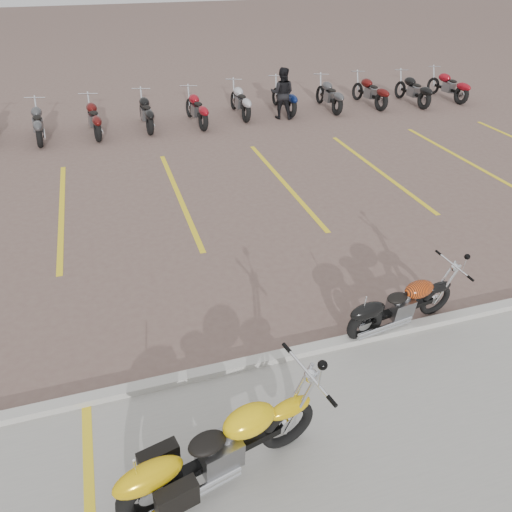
% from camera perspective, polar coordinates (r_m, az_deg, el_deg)
% --- Properties ---
extents(ground, '(100.00, 100.00, 0.00)m').
position_cam_1_polar(ground, '(8.88, -4.32, -3.74)').
color(ground, '#6E584E').
rests_on(ground, ground).
extents(curb, '(60.00, 0.18, 0.12)m').
position_cam_1_polar(curb, '(7.36, -0.53, -12.13)').
color(curb, '#ADAAA3').
rests_on(curb, ground).
extents(parking_stripes, '(38.00, 5.50, 0.01)m').
position_cam_1_polar(parking_stripes, '(12.30, -8.80, 6.81)').
color(parking_stripes, yellow).
rests_on(parking_stripes, ground).
extents(yellow_cruiser, '(2.40, 0.71, 1.00)m').
position_cam_1_polar(yellow_cruiser, '(5.86, -4.50, -21.35)').
color(yellow_cruiser, black).
rests_on(yellow_cruiser, ground).
extents(flame_cruiser, '(1.99, 0.44, 0.82)m').
position_cam_1_polar(flame_cruiser, '(8.10, 15.92, -5.57)').
color(flame_cruiser, black).
rests_on(flame_cruiser, ground).
extents(person_b, '(1.03, 0.94, 1.70)m').
position_cam_1_polar(person_b, '(17.87, 3.01, 18.08)').
color(person_b, black).
rests_on(person_b, ground).
extents(bg_bike_row, '(22.23, 2.04, 1.10)m').
position_cam_1_polar(bg_bike_row, '(17.46, -9.90, 16.32)').
color(bg_bike_row, black).
rests_on(bg_bike_row, ground).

